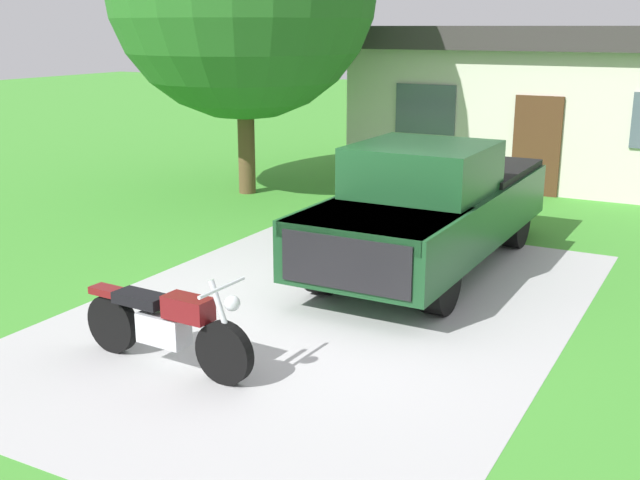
# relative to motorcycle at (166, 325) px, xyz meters

# --- Properties ---
(ground_plane) EXTENTS (80.00, 80.00, 0.00)m
(ground_plane) POSITION_rel_motorcycle_xyz_m (0.70, 2.24, -0.47)
(ground_plane) COLOR green
(driveway_pad) EXTENTS (5.79, 8.63, 0.01)m
(driveway_pad) POSITION_rel_motorcycle_xyz_m (0.70, 2.24, -0.47)
(driveway_pad) COLOR #B4B4B4
(driveway_pad) RESTS_ON ground
(motorcycle) EXTENTS (2.21, 0.70, 1.09)m
(motorcycle) POSITION_rel_motorcycle_xyz_m (0.00, 0.00, 0.00)
(motorcycle) COLOR black
(motorcycle) RESTS_ON ground
(pickup_truck) EXTENTS (2.03, 5.64, 1.90)m
(pickup_truck) POSITION_rel_motorcycle_xyz_m (1.16, 4.74, 0.48)
(pickup_truck) COLOR black
(pickup_truck) RESTS_ON ground
(neighbor_house) EXTENTS (9.60, 5.60, 3.50)m
(neighbor_house) POSITION_rel_motorcycle_xyz_m (1.28, 13.13, 1.32)
(neighbor_house) COLOR beige
(neighbor_house) RESTS_ON ground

